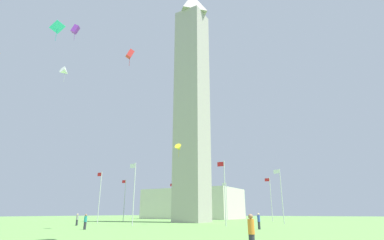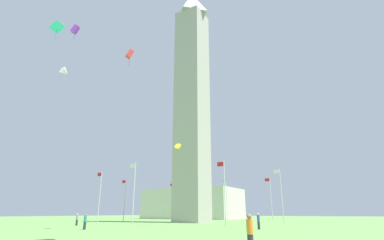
{
  "view_description": "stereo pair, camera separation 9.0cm",
  "coord_description": "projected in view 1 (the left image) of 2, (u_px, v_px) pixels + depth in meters",
  "views": [
    {
      "loc": [
        -29.19,
        51.8,
        1.78
      ],
      "look_at": [
        0.0,
        0.0,
        20.62
      ],
      "focal_mm": 27.46,
      "sensor_mm": 36.0,
      "label": 1
    },
    {
      "loc": [
        -29.26,
        51.75,
        1.78
      ],
      "look_at": [
        0.0,
        0.0,
        20.62
      ],
      "focal_mm": 27.46,
      "sensor_mm": 36.0,
      "label": 2
    }
  ],
  "objects": [
    {
      "name": "kite_yellow_delta",
      "position": [
        179.0,
        148.0,
        51.03
      ],
      "size": [
        1.42,
        1.7,
        2.39
      ],
      "color": "yellow"
    },
    {
      "name": "flagpole_se",
      "position": [
        224.0,
        190.0,
        41.7
      ],
      "size": [
        1.12,
        0.14,
        9.05
      ],
      "color": "silver",
      "rests_on": "ground"
    },
    {
      "name": "ground_plane",
      "position": [
        192.0,
        223.0,
        56.14
      ],
      "size": [
        260.0,
        260.0,
        0.0
      ],
      "primitive_type": "plane",
      "color": "#609347"
    },
    {
      "name": "person_orange_shirt",
      "position": [
        251.0,
        233.0,
        14.04
      ],
      "size": [
        0.32,
        0.32,
        1.73
      ],
      "rotation": [
        0.0,
        0.0,
        -1.36
      ],
      "color": "#2D2D38",
      "rests_on": "ground"
    },
    {
      "name": "person_teal_shirt",
      "position": [
        85.0,
        222.0,
        32.79
      ],
      "size": [
        0.32,
        0.32,
        1.66
      ],
      "rotation": [
        0.0,
        0.0,
        -1.86
      ],
      "color": "#2D2D38",
      "rests_on": "ground"
    },
    {
      "name": "person_blue_shirt",
      "position": [
        259.0,
        221.0,
        33.2
      ],
      "size": [
        0.32,
        0.32,
        1.76
      ],
      "rotation": [
        0.0,
        0.0,
        -1.03
      ],
      "color": "#2D2D38",
      "rests_on": "ground"
    },
    {
      "name": "flagpole_sw",
      "position": [
        271.0,
        197.0,
        62.1
      ],
      "size": [
        1.12,
        0.14,
        9.05
      ],
      "color": "silver",
      "rests_on": "ground"
    },
    {
      "name": "flagpole_w",
      "position": [
        226.0,
        199.0,
        72.08
      ],
      "size": [
        1.12,
        0.14,
        9.05
      ],
      "color": "silver",
      "rests_on": "ground"
    },
    {
      "name": "flagpole_e",
      "position": [
        134.0,
        190.0,
        43.22
      ],
      "size": [
        1.12,
        0.14,
        9.05
      ],
      "color": "silver",
      "rests_on": "ground"
    },
    {
      "name": "flagpole_nw",
      "position": [
        173.0,
        200.0,
        73.6
      ],
      "size": [
        1.12,
        0.14,
        9.05
      ],
      "color": "silver",
      "rests_on": "ground"
    },
    {
      "name": "kite_cyan_diamond",
      "position": [
        57.0,
        27.0,
        30.25
      ],
      "size": [
        1.16,
        1.33,
        2.02
      ],
      "color": "#33C6D1"
    },
    {
      "name": "flagpole_ne",
      "position": [
        100.0,
        195.0,
        53.19
      ],
      "size": [
        1.12,
        0.14,
        9.05
      ],
      "color": "silver",
      "rests_on": "ground"
    },
    {
      "name": "kite_red_box",
      "position": [
        130.0,
        54.0,
        37.73
      ],
      "size": [
        1.08,
        1.19,
        2.34
      ],
      "color": "red"
    },
    {
      "name": "person_gray_shirt",
      "position": [
        77.0,
        220.0,
        42.75
      ],
      "size": [
        0.32,
        0.32,
        1.68
      ],
      "rotation": [
        0.0,
        0.0,
        -1.67
      ],
      "color": "#2D2D38",
      "rests_on": "ground"
    },
    {
      "name": "flagpole_s",
      "position": [
        281.0,
        193.0,
        49.52
      ],
      "size": [
        1.12,
        0.14,
        9.05
      ],
      "color": "silver",
      "rests_on": "ground"
    },
    {
      "name": "kite_white_delta",
      "position": [
        65.0,
        72.0,
        52.51
      ],
      "size": [
        1.52,
        1.76,
        2.85
      ],
      "color": "white"
    },
    {
      "name": "flagpole_n",
      "position": [
        124.0,
        198.0,
        65.78
      ],
      "size": [
        1.12,
        0.14,
        9.05
      ],
      "color": "silver",
      "rests_on": "ground"
    },
    {
      "name": "kite_purple_box",
      "position": [
        75.0,
        29.0,
        41.26
      ],
      "size": [
        1.25,
        1.09,
        2.46
      ],
      "color": "purple"
    },
    {
      "name": "obelisk_monument",
      "position": [
        192.0,
        94.0,
        64.16
      ],
      "size": [
        5.84,
        5.84,
        53.11
      ],
      "color": "#A8A399",
      "rests_on": "ground"
    },
    {
      "name": "distant_building",
      "position": [
        193.0,
        204.0,
        92.73
      ],
      "size": [
        28.67,
        16.97,
        8.9
      ],
      "color": "beige",
      "rests_on": "ground"
    }
  ]
}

